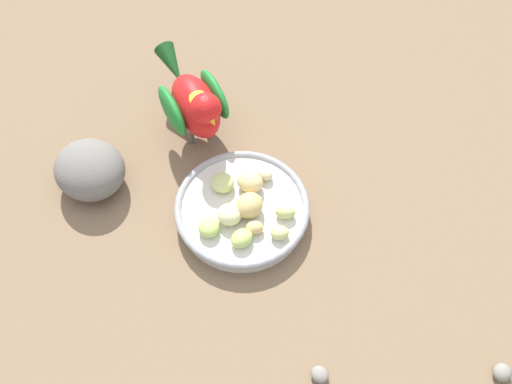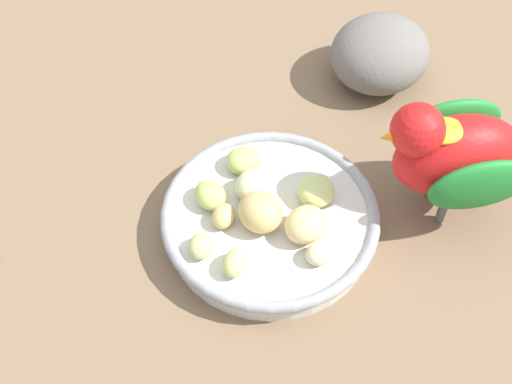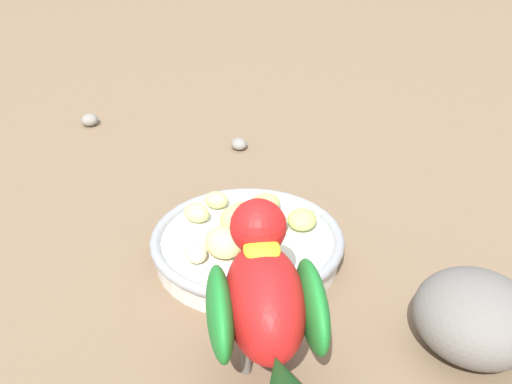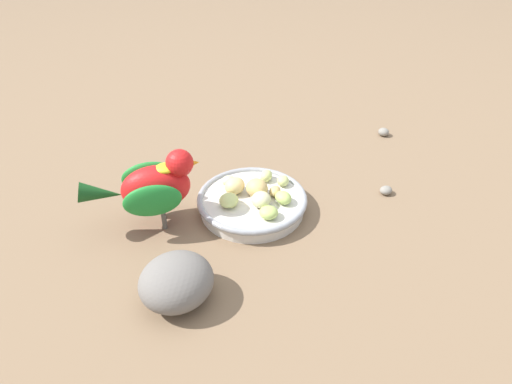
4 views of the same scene
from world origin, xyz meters
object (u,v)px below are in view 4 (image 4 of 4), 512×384
object	(u,v)px
apple_piece_1	(275,191)
apple_piece_8	(229,200)
pebble_1	(386,190)
apple_piece_3	(235,186)
parrot	(153,186)
feeding_bowl	(254,201)
apple_piece_5	(283,181)
apple_piece_6	(228,180)
apple_piece_7	(283,198)
apple_piece_9	(259,201)
apple_piece_0	(269,213)
pebble_0	(384,132)
apple_piece_4	(266,176)
apple_piece_2	(257,188)
rock_large	(176,282)

from	to	relation	value
apple_piece_1	apple_piece_8	world-z (taller)	apple_piece_8
apple_piece_1	pebble_1	size ratio (longest dim) A/B	1.05
apple_piece_3	parrot	size ratio (longest dim) A/B	0.20
feeding_bowl	apple_piece_3	xyz separation A→B (m)	(0.02, -0.03, 0.02)
apple_piece_1	apple_piece_5	size ratio (longest dim) A/B	0.98
apple_piece_6	apple_piece_7	size ratio (longest dim) A/B	0.78
feeding_bowl	apple_piece_9	size ratio (longest dim) A/B	5.56
apple_piece_8	parrot	xyz separation A→B (m)	(0.10, -0.06, 0.04)
feeding_bowl	apple_piece_0	distance (m)	0.06
apple_piece_8	pebble_0	size ratio (longest dim) A/B	1.41
apple_piece_3	apple_piece_4	world-z (taller)	apple_piece_3
apple_piece_8	pebble_0	distance (m)	0.43
apple_piece_2	apple_piece_1	bearing A→B (deg)	144.99
apple_piece_2	parrot	distance (m)	0.17
apple_piece_0	apple_piece_4	bearing A→B (deg)	-125.70
pebble_1	parrot	bearing A→B (deg)	-24.70
apple_piece_1	pebble_1	world-z (taller)	apple_piece_1
apple_piece_1	apple_piece_5	world-z (taller)	same
apple_piece_3	apple_piece_9	bearing A→B (deg)	98.85
apple_piece_6	apple_piece_7	world-z (taller)	apple_piece_7
apple_piece_0	pebble_1	distance (m)	0.24
apple_piece_4	apple_piece_7	distance (m)	0.07
feeding_bowl	apple_piece_1	xyz separation A→B (m)	(-0.03, 0.02, 0.02)
apple_piece_4	apple_piece_7	size ratio (longest dim) A/B	0.87
apple_piece_0	apple_piece_1	bearing A→B (deg)	-138.16
apple_piece_4	apple_piece_1	bearing A→B (deg)	70.43
apple_piece_1	apple_piece_6	distance (m)	0.09
apple_piece_2	apple_piece_3	size ratio (longest dim) A/B	1.06
apple_piece_0	apple_piece_2	bearing A→B (deg)	-109.14
apple_piece_5	feeding_bowl	bearing A→B (deg)	0.03
parrot	feeding_bowl	bearing A→B (deg)	-0.66
feeding_bowl	apple_piece_6	world-z (taller)	apple_piece_6
apple_piece_1	apple_piece_9	bearing A→B (deg)	13.04
rock_large	apple_piece_7	bearing A→B (deg)	-165.56
pebble_0	pebble_1	distance (m)	0.22
apple_piece_3	apple_piece_4	size ratio (longest dim) A/B	1.36
apple_piece_1	rock_large	world-z (taller)	rock_large
apple_piece_0	apple_piece_5	distance (m)	0.10
apple_piece_2	apple_piece_6	xyz separation A→B (m)	(0.02, -0.06, -0.01)
apple_piece_9	pebble_0	size ratio (longest dim) A/B	1.45
apple_piece_5	apple_piece_8	distance (m)	0.11
apple_piece_4	pebble_0	bearing A→B (deg)	-177.91
feeding_bowl	apple_piece_4	bearing A→B (deg)	-149.09
rock_large	pebble_0	distance (m)	0.61
apple_piece_0	parrot	size ratio (longest dim) A/B	0.16
apple_piece_4	apple_piece_8	distance (m)	0.10
feeding_bowl	apple_piece_0	xyz separation A→B (m)	(0.01, 0.06, 0.02)
apple_piece_3	apple_piece_6	world-z (taller)	apple_piece_3
apple_piece_5	apple_piece_6	bearing A→B (deg)	-37.38
apple_piece_8	rock_large	world-z (taller)	rock_large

